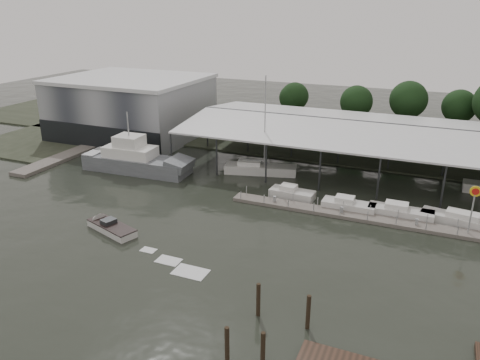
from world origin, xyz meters
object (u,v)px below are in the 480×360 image
at_px(white_sailboat, 259,169).
at_px(speedboat_underway, 109,226).
at_px(shell_fuel_sign, 474,201).
at_px(grey_trawler, 137,161).

height_order(white_sailboat, speedboat_underway, white_sailboat).
relative_size(shell_fuel_sign, white_sailboat, 0.40).
bearing_deg(shell_fuel_sign, white_sailboat, 160.18).
relative_size(grey_trawler, speedboat_underway, 0.93).
height_order(shell_fuel_sign, speedboat_underway, shell_fuel_sign).
distance_m(grey_trawler, speedboat_underway, 18.65).
bearing_deg(speedboat_underway, grey_trawler, -46.31).
relative_size(shell_fuel_sign, grey_trawler, 0.34).
height_order(grey_trawler, speedboat_underway, grey_trawler).
distance_m(grey_trawler, white_sailboat, 17.41).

